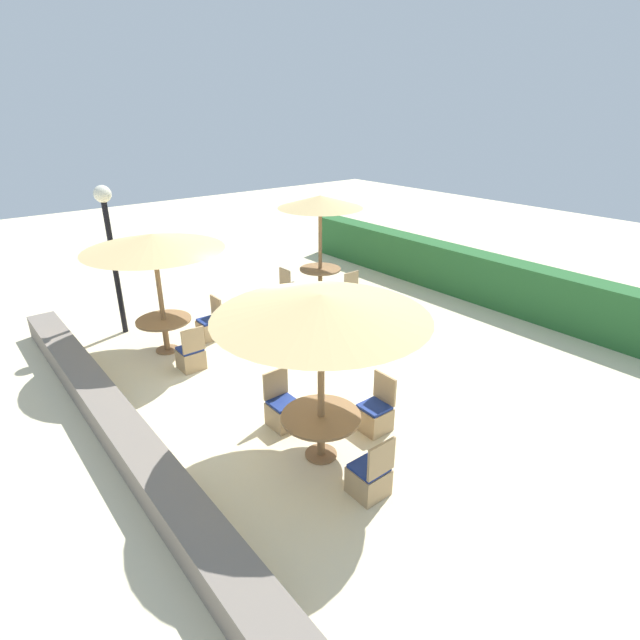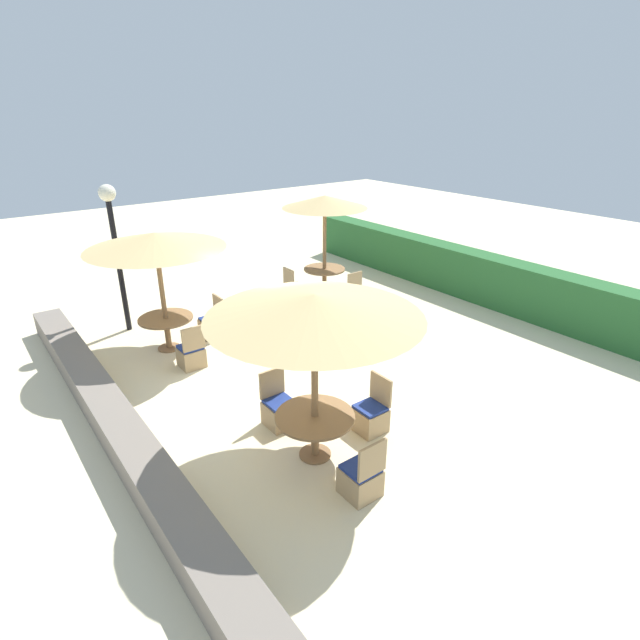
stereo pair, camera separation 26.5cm
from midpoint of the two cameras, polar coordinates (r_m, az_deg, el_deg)
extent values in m
plane|color=beige|center=(9.99, -1.99, -5.58)|extent=(40.00, 40.00, 0.00)
cube|color=#28602D|center=(13.89, 19.08, 4.42)|extent=(13.00, 0.70, 1.26)
cube|color=slate|center=(8.64, -21.73, -10.58)|extent=(10.00, 0.56, 0.49)
cylinder|color=black|center=(11.98, -21.36, 5.57)|extent=(0.12, 0.12, 3.00)
sphere|color=silver|center=(11.63, -22.56, 13.27)|extent=(0.36, 0.36, 0.36)
cylinder|color=olive|center=(7.05, 0.48, -7.20)|extent=(0.10, 0.10, 2.49)
cone|color=tan|center=(6.53, 0.52, 1.63)|extent=(2.95, 2.95, 0.32)
cylinder|color=olive|center=(7.74, 0.45, -15.06)|extent=(0.48, 0.48, 0.03)
cylinder|color=olive|center=(7.55, 0.46, -13.19)|extent=(0.12, 0.12, 0.66)
cylinder|color=olive|center=(7.35, 0.47, -10.98)|extent=(1.17, 1.17, 0.04)
cube|color=tan|center=(8.28, -3.68, -10.66)|extent=(0.46, 0.46, 0.40)
cube|color=navy|center=(8.16, -3.72, -9.35)|extent=(0.42, 0.42, 0.05)
cube|color=tan|center=(8.17, -4.59, -7.14)|extent=(0.04, 0.46, 0.48)
cube|color=tan|center=(8.19, 6.65, -11.23)|extent=(0.46, 0.46, 0.40)
cube|color=navy|center=(8.06, 6.73, -9.91)|extent=(0.42, 0.42, 0.05)
cube|color=tan|center=(8.05, 7.91, -7.82)|extent=(0.46, 0.04, 0.48)
cube|color=tan|center=(7.03, 5.74, -17.91)|extent=(0.46, 0.46, 0.40)
cube|color=navy|center=(6.89, 5.82, -16.50)|extent=(0.42, 0.42, 0.05)
cube|color=tan|center=(6.61, 7.19, -15.62)|extent=(0.04, 0.46, 0.48)
cylinder|color=olive|center=(13.56, 1.09, 8.27)|extent=(0.10, 0.10, 2.61)
cone|color=tan|center=(13.30, 1.13, 13.38)|extent=(2.24, 2.24, 0.32)
cylinder|color=olive|center=(13.95, 1.05, 3.13)|extent=(0.48, 0.48, 0.03)
cylinder|color=olive|center=(13.84, 1.06, 4.41)|extent=(0.12, 0.12, 0.69)
cylinder|color=olive|center=(13.73, 1.07, 5.84)|extent=(1.13, 1.13, 0.04)
cube|color=tan|center=(13.36, -2.24, 3.03)|extent=(0.46, 0.46, 0.40)
cube|color=navy|center=(13.28, -2.25, 3.94)|extent=(0.42, 0.42, 0.05)
cube|color=tan|center=(13.08, -3.03, 4.85)|extent=(0.46, 0.04, 0.48)
cube|color=tan|center=(13.14, 3.91, 2.63)|extent=(0.46, 0.46, 0.40)
cube|color=navy|center=(13.06, 3.94, 3.56)|extent=(0.42, 0.42, 0.05)
cube|color=tan|center=(12.82, 4.58, 4.42)|extent=(0.04, 0.46, 0.48)
cylinder|color=olive|center=(10.76, -16.89, 2.74)|extent=(0.10, 0.10, 2.46)
cone|color=tan|center=(10.43, -17.62, 8.65)|extent=(2.77, 2.77, 0.32)
cylinder|color=olive|center=(11.22, -16.18, -3.06)|extent=(0.48, 0.48, 0.03)
cylinder|color=olive|center=(11.09, -16.36, -1.55)|extent=(0.12, 0.12, 0.68)
cylinder|color=olive|center=(10.95, -16.57, 0.17)|extent=(1.13, 1.13, 0.04)
cube|color=tan|center=(11.49, -11.64, -0.94)|extent=(0.46, 0.46, 0.40)
cube|color=navy|center=(11.40, -11.73, 0.09)|extent=(0.42, 0.42, 0.05)
cube|color=tan|center=(11.38, -10.89, 1.57)|extent=(0.46, 0.04, 0.48)
cube|color=tan|center=(10.28, -13.77, -4.16)|extent=(0.46, 0.46, 0.40)
cube|color=navy|center=(10.18, -13.89, -3.03)|extent=(0.42, 0.42, 0.05)
cube|color=tan|center=(9.89, -13.54, -2.09)|extent=(0.04, 0.46, 0.48)
camera|label=1|loc=(0.13, -89.23, 0.33)|focal=28.00mm
camera|label=2|loc=(0.13, 90.77, -0.33)|focal=28.00mm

